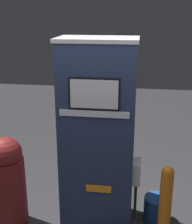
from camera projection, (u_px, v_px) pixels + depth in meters
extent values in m
cube|color=#232D4C|center=(98.00, 180.00, 3.70)|extent=(0.82, 0.50, 1.06)
cube|color=#232D4C|center=(98.00, 93.00, 3.36)|extent=(0.82, 0.50, 1.09)
cube|color=#B7B7BC|center=(98.00, 39.00, 3.18)|extent=(0.85, 0.53, 0.04)
cube|color=black|center=(94.00, 94.00, 3.11)|extent=(0.52, 0.01, 0.33)
cube|color=silver|center=(94.00, 94.00, 3.10)|extent=(0.48, 0.01, 0.29)
cube|color=silver|center=(94.00, 114.00, 3.17)|extent=(0.72, 0.02, 0.07)
cube|color=orange|center=(99.00, 189.00, 3.43)|extent=(0.28, 0.02, 0.08)
cube|color=#B7B7BC|center=(137.00, 171.00, 3.48)|extent=(0.09, 0.22, 0.25)
cylinder|color=black|center=(135.00, 202.00, 3.52)|extent=(0.03, 0.03, 0.44)
cylinder|color=orange|center=(165.00, 210.00, 3.28)|extent=(0.13, 0.13, 0.90)
sphere|color=orange|center=(168.00, 172.00, 3.13)|extent=(0.13, 0.13, 0.13)
cylinder|color=maroon|center=(9.00, 192.00, 3.64)|extent=(0.41, 0.41, 0.86)
sphere|color=maroon|center=(5.00, 154.00, 3.49)|extent=(0.39, 0.39, 0.39)
cylinder|color=#1E478C|center=(156.00, 209.00, 3.79)|extent=(0.30, 0.30, 0.31)
cylinder|color=black|center=(162.00, 184.00, 3.68)|extent=(0.02, 0.10, 0.40)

